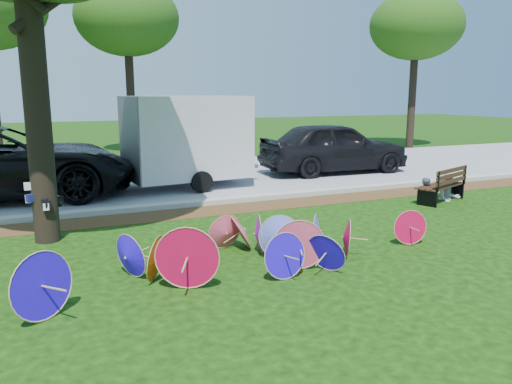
{
  "coord_description": "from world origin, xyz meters",
  "views": [
    {
      "loc": [
        -3.02,
        -6.12,
        2.66
      ],
      "look_at": [
        0.5,
        2.0,
        0.9
      ],
      "focal_mm": 35.0,
      "sensor_mm": 36.0,
      "label": 1
    }
  ],
  "objects_px": {
    "person_right": "(450,175)",
    "person_left": "(428,179)",
    "parasol_pile": "(240,247)",
    "cargo_trailer": "(187,137)",
    "park_bench": "(440,185)",
    "dark_pickup": "(334,147)"
  },
  "relations": [
    {
      "from": "parasol_pile",
      "to": "park_bench",
      "type": "height_order",
      "value": "parasol_pile"
    },
    {
      "from": "dark_pickup",
      "to": "person_right",
      "type": "xyz_separation_m",
      "value": [
        0.29,
        -4.96,
        -0.22
      ]
    },
    {
      "from": "cargo_trailer",
      "to": "person_right",
      "type": "relative_size",
      "value": 2.52
    },
    {
      "from": "parasol_pile",
      "to": "cargo_trailer",
      "type": "distance_m",
      "value": 7.23
    },
    {
      "from": "dark_pickup",
      "to": "person_right",
      "type": "bearing_deg",
      "value": -174.64
    },
    {
      "from": "parasol_pile",
      "to": "person_right",
      "type": "bearing_deg",
      "value": 21.72
    },
    {
      "from": "dark_pickup",
      "to": "person_left",
      "type": "xyz_separation_m",
      "value": [
        -0.41,
        -4.96,
        -0.27
      ]
    },
    {
      "from": "person_right",
      "to": "parasol_pile",
      "type": "bearing_deg",
      "value": -142.45
    },
    {
      "from": "park_bench",
      "to": "person_left",
      "type": "distance_m",
      "value": 0.39
    },
    {
      "from": "parasol_pile",
      "to": "person_left",
      "type": "distance_m",
      "value": 6.62
    },
    {
      "from": "cargo_trailer",
      "to": "person_left",
      "type": "xyz_separation_m",
      "value": [
        4.86,
        -4.36,
        -0.85
      ]
    },
    {
      "from": "park_bench",
      "to": "person_right",
      "type": "xyz_separation_m",
      "value": [
        0.35,
        0.05,
        0.22
      ]
    },
    {
      "from": "park_bench",
      "to": "parasol_pile",
      "type": "bearing_deg",
      "value": -178.53
    },
    {
      "from": "dark_pickup",
      "to": "person_right",
      "type": "height_order",
      "value": "dark_pickup"
    },
    {
      "from": "dark_pickup",
      "to": "cargo_trailer",
      "type": "xyz_separation_m",
      "value": [
        -5.28,
        -0.6,
        0.58
      ]
    },
    {
      "from": "cargo_trailer",
      "to": "park_bench",
      "type": "relative_size",
      "value": 1.99
    },
    {
      "from": "dark_pickup",
      "to": "person_left",
      "type": "relative_size",
      "value": 4.28
    },
    {
      "from": "parasol_pile",
      "to": "dark_pickup",
      "type": "xyz_separation_m",
      "value": [
        6.46,
        7.65,
        0.49
      ]
    },
    {
      "from": "dark_pickup",
      "to": "park_bench",
      "type": "relative_size",
      "value": 3.1
    },
    {
      "from": "dark_pickup",
      "to": "park_bench",
      "type": "height_order",
      "value": "dark_pickup"
    },
    {
      "from": "parasol_pile",
      "to": "cargo_trailer",
      "type": "bearing_deg",
      "value": 80.48
    },
    {
      "from": "person_right",
      "to": "person_left",
      "type": "bearing_deg",
      "value": -164.18
    }
  ]
}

